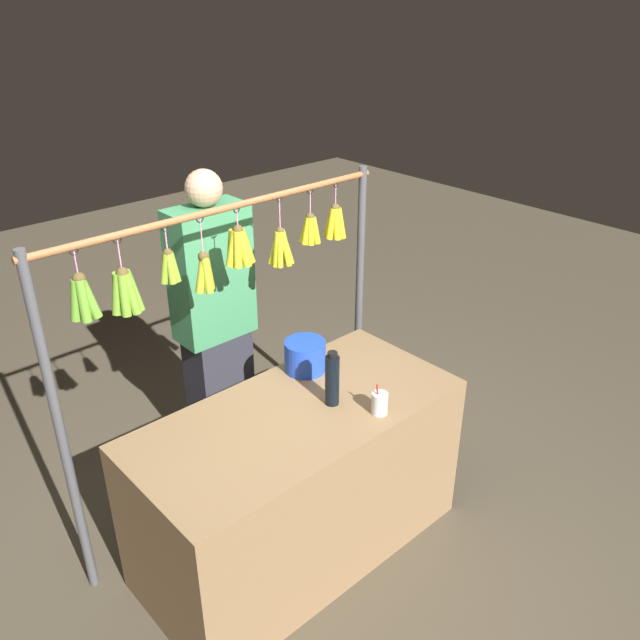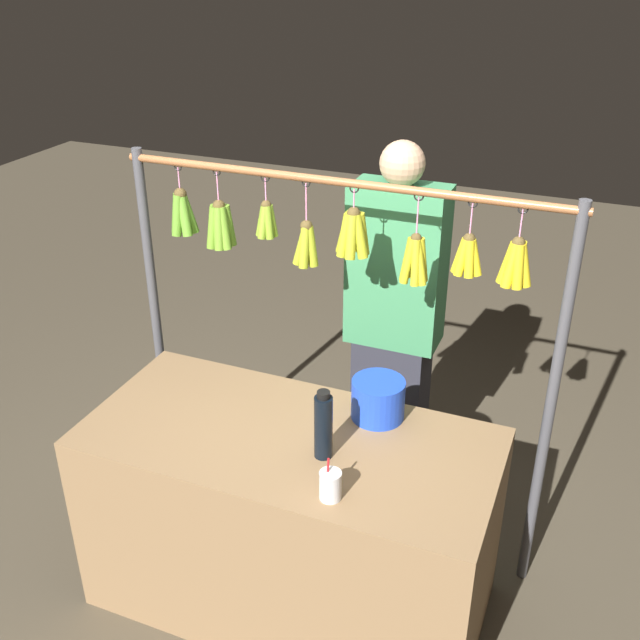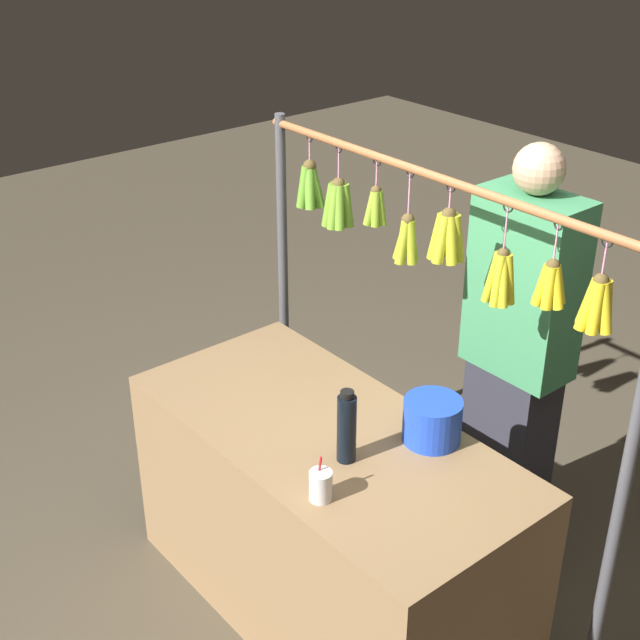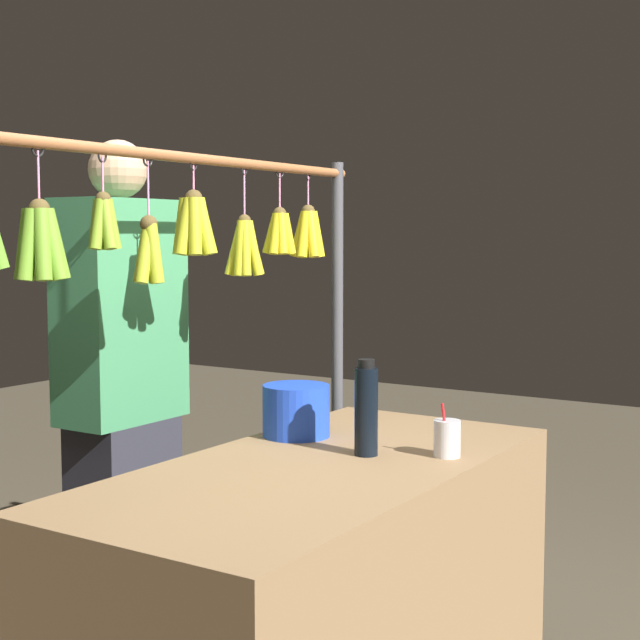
{
  "view_description": "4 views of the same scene",
  "coord_description": "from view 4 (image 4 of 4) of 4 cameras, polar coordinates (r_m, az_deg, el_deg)",
  "views": [
    {
      "loc": [
        1.58,
        1.89,
        2.58
      ],
      "look_at": [
        -0.14,
        0.0,
        1.26
      ],
      "focal_mm": 36.54,
      "sensor_mm": 36.0,
      "label": 1
    },
    {
      "loc": [
        -0.98,
        2.07,
        2.53
      ],
      "look_at": [
        -0.13,
        0.0,
        1.36
      ],
      "focal_mm": 41.79,
      "sensor_mm": 36.0,
      "label": 2
    },
    {
      "loc": [
        -2.03,
        1.71,
        2.69
      ],
      "look_at": [
        0.05,
        0.0,
        1.27
      ],
      "focal_mm": 50.07,
      "sensor_mm": 36.0,
      "label": 3
    },
    {
      "loc": [
        2.13,
        1.37,
        1.46
      ],
      "look_at": [
        -0.02,
        0.0,
        1.23
      ],
      "focal_mm": 53.1,
      "sensor_mm": 36.0,
      "label": 4
    }
  ],
  "objects": [
    {
      "name": "blue_bucket",
      "position": [
        2.95,
        -1.44,
        -5.48
      ],
      "size": [
        0.21,
        0.21,
        0.16
      ],
      "primitive_type": "cylinder",
      "color": "blue",
      "rests_on": "market_counter"
    },
    {
      "name": "water_bottle",
      "position": [
        2.69,
        2.8,
        -5.41
      ],
      "size": [
        0.07,
        0.07,
        0.28
      ],
      "color": "black",
      "rests_on": "market_counter"
    },
    {
      "name": "display_rack",
      "position": [
        2.81,
        -8.77,
        1.55
      ],
      "size": [
        1.85,
        0.15,
        1.73
      ],
      "color": "#4C4C51",
      "rests_on": "ground"
    },
    {
      "name": "market_counter",
      "position": [
        2.74,
        -0.19,
        -17.21
      ],
      "size": [
        1.58,
        0.75,
        0.84
      ],
      "primitive_type": "cube",
      "color": "olive",
      "rests_on": "ground"
    },
    {
      "name": "vendor_person",
      "position": [
        3.25,
        -11.82,
        -5.35
      ],
      "size": [
        0.42,
        0.23,
        1.77
      ],
      "color": "#2D2D38",
      "rests_on": "ground"
    },
    {
      "name": "drink_cup",
      "position": [
        2.71,
        7.67,
        -7.08
      ],
      "size": [
        0.08,
        0.08,
        0.15
      ],
      "color": "silver",
      "rests_on": "market_counter"
    }
  ]
}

